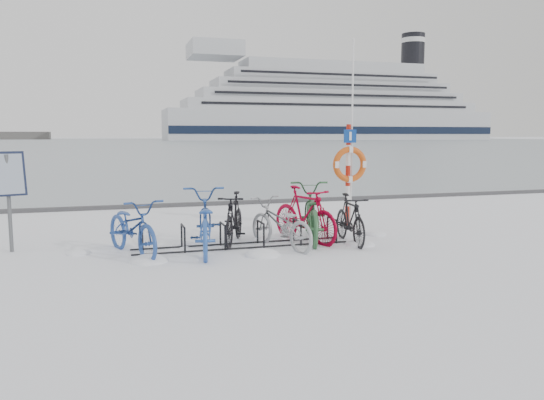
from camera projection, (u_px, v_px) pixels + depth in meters
ground at (242, 247)px, 9.81m from camera, size 900.00×900.00×0.00m
ice_sheet at (120, 142)px, 157.10m from camera, size 400.00×298.00×0.02m
quay_edge at (194, 204)px, 15.41m from camera, size 400.00×0.25×0.10m
bike_rack at (242, 237)px, 9.79m from camera, size 4.00×0.48×0.46m
info_board at (7, 180)px, 9.19m from camera, size 0.63×0.40×1.77m
lifebuoy_station at (349, 165)px, 11.79m from camera, size 0.80×0.23×4.16m
cruise_ferry at (330, 110)px, 218.39m from camera, size 136.48×25.74×44.84m
bike_0 at (132, 225)px, 9.11m from camera, size 1.32×2.07×1.03m
bike_1 at (204, 220)px, 9.34m from camera, size 1.10×2.26×1.14m
bike_2 at (234, 217)px, 10.10m from camera, size 1.08×1.73×1.01m
bike_3 at (280, 222)px, 9.69m from camera, size 1.19×1.91×0.95m
bike_4 at (305, 213)px, 10.27m from camera, size 1.11×1.91×1.11m
bike_5 at (311, 211)px, 10.38m from camera, size 1.35×2.31×1.15m
bike_6 at (350, 218)px, 10.11m from camera, size 0.62×1.65×0.97m
snow_drifts at (248, 250)px, 9.55m from camera, size 6.22×1.94×0.22m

